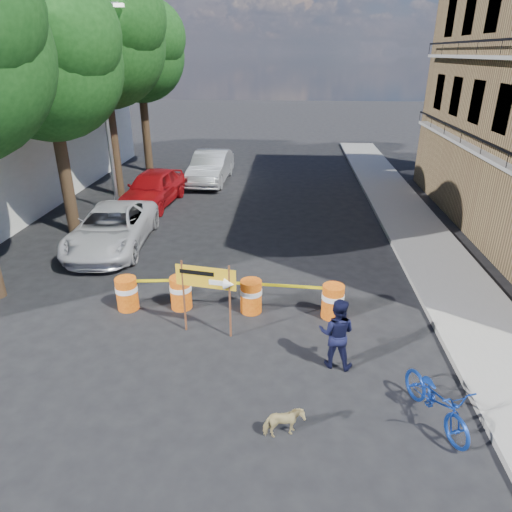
% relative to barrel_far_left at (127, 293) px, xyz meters
% --- Properties ---
extents(ground, '(120.00, 120.00, 0.00)m').
position_rel_barrel_far_left_xyz_m(ground, '(2.90, -1.62, -0.47)').
color(ground, black).
rests_on(ground, ground).
extents(sidewalk_east, '(2.40, 40.00, 0.15)m').
position_rel_barrel_far_left_xyz_m(sidewalk_east, '(9.10, 4.38, -0.40)').
color(sidewalk_east, gray).
rests_on(sidewalk_east, ground).
extents(tree_mid_a, '(5.25, 5.00, 8.68)m').
position_rel_barrel_far_left_xyz_m(tree_mid_a, '(-3.84, 5.38, 5.53)').
color(tree_mid_a, '#332316').
rests_on(tree_mid_a, ground).
extents(tree_mid_b, '(5.67, 5.40, 9.62)m').
position_rel_barrel_far_left_xyz_m(tree_mid_b, '(-3.83, 10.38, 6.24)').
color(tree_mid_b, '#332316').
rests_on(tree_mid_b, ground).
extents(tree_far, '(5.04, 4.80, 8.84)m').
position_rel_barrel_far_left_xyz_m(tree_far, '(-3.84, 15.38, 5.74)').
color(tree_far, '#332316').
rests_on(tree_far, ground).
extents(streetlamp, '(1.25, 0.18, 8.00)m').
position_rel_barrel_far_left_xyz_m(streetlamp, '(-3.03, 7.88, 3.90)').
color(streetlamp, gray).
rests_on(streetlamp, ground).
extents(barrel_far_left, '(0.58, 0.58, 0.90)m').
position_rel_barrel_far_left_xyz_m(barrel_far_left, '(0.00, 0.00, 0.00)').
color(barrel_far_left, '#D0450C').
rests_on(barrel_far_left, ground).
extents(barrel_mid_left, '(0.58, 0.58, 0.90)m').
position_rel_barrel_far_left_xyz_m(barrel_mid_left, '(1.41, 0.16, 0.00)').
color(barrel_mid_left, '#D0450C').
rests_on(barrel_mid_left, ground).
extents(barrel_mid_right, '(0.58, 0.58, 0.90)m').
position_rel_barrel_far_left_xyz_m(barrel_mid_right, '(3.30, 0.10, 0.00)').
color(barrel_mid_right, '#D0450C').
rests_on(barrel_mid_right, ground).
extents(barrel_far_right, '(0.58, 0.58, 0.90)m').
position_rel_barrel_far_left_xyz_m(barrel_far_right, '(5.41, -0.02, 0.00)').
color(barrel_far_right, '#D0450C').
rests_on(barrel_far_right, ground).
extents(detour_sign, '(1.45, 0.42, 1.89)m').
position_rel_barrel_far_left_xyz_m(detour_sign, '(2.52, -1.05, 0.92)').
color(detour_sign, '#592D19').
rests_on(detour_sign, ground).
extents(pedestrian, '(0.91, 0.78, 1.63)m').
position_rel_barrel_far_left_xyz_m(pedestrian, '(5.31, -2.03, 0.34)').
color(pedestrian, black).
rests_on(pedestrian, ground).
extents(bicycle, '(0.96, 1.16, 1.89)m').
position_rel_barrel_far_left_xyz_m(bicycle, '(7.02, -3.58, 0.48)').
color(bicycle, '#123496').
rests_on(bicycle, ground).
extents(dog, '(0.79, 0.54, 0.61)m').
position_rel_barrel_far_left_xyz_m(dog, '(4.23, -4.17, -0.17)').
color(dog, tan).
rests_on(dog, ground).
extents(suv_white, '(2.67, 5.24, 1.42)m').
position_rel_barrel_far_left_xyz_m(suv_white, '(-1.90, 4.11, 0.24)').
color(suv_white, silver).
rests_on(suv_white, ground).
extents(sedan_red, '(2.29, 4.76, 1.57)m').
position_rel_barrel_far_left_xyz_m(sedan_red, '(-1.83, 9.00, 0.31)').
color(sedan_red, '#AA0E13').
rests_on(sedan_red, ground).
extents(sedan_silver, '(1.89, 4.93, 1.60)m').
position_rel_barrel_far_left_xyz_m(sedan_silver, '(0.10, 13.14, 0.33)').
color(sedan_silver, silver).
rests_on(sedan_silver, ground).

